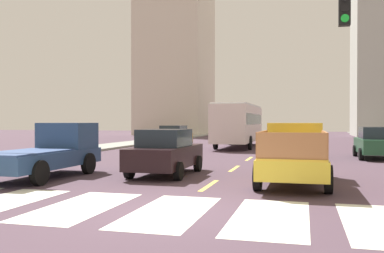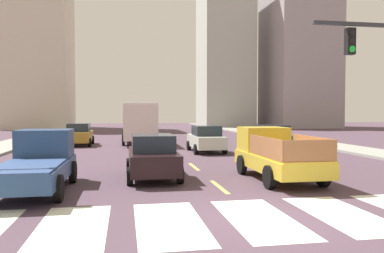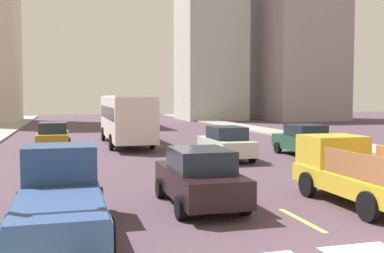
{
  "view_description": "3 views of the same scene",
  "coord_description": "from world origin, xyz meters",
  "px_view_note": "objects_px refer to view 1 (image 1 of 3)",
  "views": [
    {
      "loc": [
        2.89,
        -9.02,
        2.0
      ],
      "look_at": [
        -2.95,
        13.06,
        1.75
      ],
      "focal_mm": 39.84,
      "sensor_mm": 36.0,
      "label": 1
    },
    {
      "loc": [
        -3.22,
        -8.94,
        2.61
      ],
      "look_at": [
        1.08,
        15.76,
        1.65
      ],
      "focal_mm": 36.09,
      "sensor_mm": 36.0,
      "label": 2
    },
    {
      "loc": [
        -5.9,
        -6.7,
        3.23
      ],
      "look_at": [
        -0.67,
        12.45,
        1.95
      ],
      "focal_mm": 42.97,
      "sensor_mm": 36.0,
      "label": 3
    }
  ],
  "objects_px": {
    "pickup_stakebed": "(294,154)",
    "pickup_dark": "(50,151)",
    "city_bus": "(239,122)",
    "sedan_near_right": "(174,137)",
    "sedan_near_left": "(376,143)",
    "sedan_far": "(166,152)",
    "sedan_mid": "(287,142)"
  },
  "relations": [
    {
      "from": "pickup_dark",
      "to": "sedan_far",
      "type": "xyz_separation_m",
      "value": [
        3.94,
        1.52,
        -0.06
      ]
    },
    {
      "from": "sedan_far",
      "to": "sedan_mid",
      "type": "bearing_deg",
      "value": 67.36
    },
    {
      "from": "pickup_stakebed",
      "to": "pickup_dark",
      "type": "bearing_deg",
      "value": -173.05
    },
    {
      "from": "sedan_near_left",
      "to": "sedan_near_right",
      "type": "bearing_deg",
      "value": 156.24
    },
    {
      "from": "pickup_dark",
      "to": "city_bus",
      "type": "xyz_separation_m",
      "value": [
        4.01,
        19.53,
        1.03
      ]
    },
    {
      "from": "sedan_near_right",
      "to": "sedan_far",
      "type": "height_order",
      "value": "same"
    },
    {
      "from": "city_bus",
      "to": "sedan_mid",
      "type": "xyz_separation_m",
      "value": [
        4.04,
        -8.76,
        -1.09
      ]
    },
    {
      "from": "pickup_dark",
      "to": "sedan_near_right",
      "type": "height_order",
      "value": "pickup_dark"
    },
    {
      "from": "sedan_near_left",
      "to": "city_bus",
      "type": "bearing_deg",
      "value": 137.1
    },
    {
      "from": "sedan_mid",
      "to": "sedan_far",
      "type": "bearing_deg",
      "value": -114.19
    },
    {
      "from": "city_bus",
      "to": "sedan_far",
      "type": "height_order",
      "value": "city_bus"
    },
    {
      "from": "pickup_dark",
      "to": "sedan_mid",
      "type": "distance_m",
      "value": 13.45
    },
    {
      "from": "pickup_stakebed",
      "to": "city_bus",
      "type": "distance_m",
      "value": 19.41
    },
    {
      "from": "pickup_dark",
      "to": "sedan_far",
      "type": "distance_m",
      "value": 4.23
    },
    {
      "from": "sedan_far",
      "to": "sedan_near_left",
      "type": "bearing_deg",
      "value": 48.97
    },
    {
      "from": "city_bus",
      "to": "sedan_far",
      "type": "bearing_deg",
      "value": -88.38
    },
    {
      "from": "sedan_far",
      "to": "sedan_near_left",
      "type": "height_order",
      "value": "same"
    },
    {
      "from": "pickup_stakebed",
      "to": "sedan_near_right",
      "type": "bearing_deg",
      "value": 121.45
    },
    {
      "from": "sedan_near_left",
      "to": "pickup_stakebed",
      "type": "bearing_deg",
      "value": -110.51
    },
    {
      "from": "pickup_stakebed",
      "to": "pickup_dark",
      "type": "relative_size",
      "value": 1.0
    },
    {
      "from": "pickup_stakebed",
      "to": "sedan_near_right",
      "type": "xyz_separation_m",
      "value": [
        -9.28,
        16.57,
        -0.08
      ]
    },
    {
      "from": "sedan_mid",
      "to": "sedan_near_left",
      "type": "height_order",
      "value": "same"
    },
    {
      "from": "sedan_far",
      "to": "pickup_stakebed",
      "type": "bearing_deg",
      "value": -8.35
    },
    {
      "from": "sedan_near_left",
      "to": "pickup_dark",
      "type": "bearing_deg",
      "value": -137.93
    },
    {
      "from": "pickup_stakebed",
      "to": "sedan_far",
      "type": "relative_size",
      "value": 1.18
    },
    {
      "from": "pickup_stakebed",
      "to": "city_bus",
      "type": "height_order",
      "value": "city_bus"
    },
    {
      "from": "sedan_near_right",
      "to": "pickup_stakebed",
      "type": "bearing_deg",
      "value": -61.97
    },
    {
      "from": "sedan_near_right",
      "to": "sedan_near_left",
      "type": "distance_m",
      "value": 14.69
    },
    {
      "from": "sedan_near_right",
      "to": "sedan_near_left",
      "type": "xyz_separation_m",
      "value": [
        13.36,
        -6.1,
        0.0
      ]
    },
    {
      "from": "city_bus",
      "to": "sedan_near_left",
      "type": "bearing_deg",
      "value": -41.87
    },
    {
      "from": "pickup_stakebed",
      "to": "pickup_dark",
      "type": "xyz_separation_m",
      "value": [
        -8.66,
        -0.72,
        -0.02
      ]
    },
    {
      "from": "sedan_near_right",
      "to": "sedan_near_left",
      "type": "bearing_deg",
      "value": -25.77
    }
  ]
}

